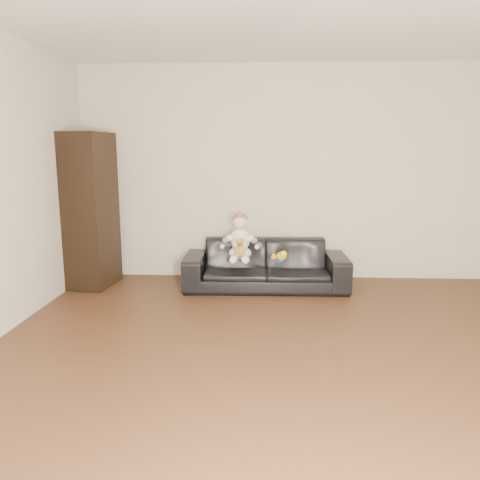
# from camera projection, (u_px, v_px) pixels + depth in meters

# --- Properties ---
(floor) EXTENTS (5.50, 5.50, 0.00)m
(floor) POSITION_uv_depth(u_px,v_px,m) (298.00, 380.00, 3.26)
(floor) COLOR #492D1A
(floor) RESTS_ON ground
(wall_back) EXTENTS (5.00, 0.00, 5.00)m
(wall_back) POSITION_uv_depth(u_px,v_px,m) (284.00, 174.00, 5.72)
(wall_back) COLOR beige
(wall_back) RESTS_ON ground
(sofa) EXTENTS (1.89, 0.77, 0.55)m
(sofa) POSITION_uv_depth(u_px,v_px,m) (266.00, 265.00, 5.43)
(sofa) COLOR black
(sofa) RESTS_ON floor
(cabinet) EXTENTS (0.51, 0.66, 1.78)m
(cabinet) POSITION_uv_depth(u_px,v_px,m) (90.00, 211.00, 5.42)
(cabinet) COLOR black
(cabinet) RESTS_ON floor
(shelf_item) EXTENTS (0.21, 0.27, 0.28)m
(shelf_item) POSITION_uv_depth(u_px,v_px,m) (90.00, 176.00, 5.35)
(shelf_item) COLOR silver
(shelf_item) RESTS_ON cabinet
(baby) EXTENTS (0.36, 0.44, 0.52)m
(baby) POSITION_uv_depth(u_px,v_px,m) (240.00, 239.00, 5.28)
(baby) COLOR white
(baby) RESTS_ON sofa
(teddy_bear) EXTENTS (0.12, 0.12, 0.20)m
(teddy_bear) POSITION_uv_depth(u_px,v_px,m) (240.00, 248.00, 5.14)
(teddy_bear) COLOR #A57E2F
(teddy_bear) RESTS_ON sofa
(toy_green) EXTENTS (0.14, 0.16, 0.10)m
(toy_green) POSITION_uv_depth(u_px,v_px,m) (281.00, 256.00, 5.26)
(toy_green) COLOR #C7E81B
(toy_green) RESTS_ON sofa
(toy_rattle) EXTENTS (0.09, 0.09, 0.07)m
(toy_rattle) POSITION_uv_depth(u_px,v_px,m) (274.00, 257.00, 5.26)
(toy_rattle) COLOR orange
(toy_rattle) RESTS_ON sofa
(toy_blue_disc) EXTENTS (0.14, 0.14, 0.02)m
(toy_blue_disc) POSITION_uv_depth(u_px,v_px,m) (279.00, 260.00, 5.23)
(toy_blue_disc) COLOR #1B32DE
(toy_blue_disc) RESTS_ON sofa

